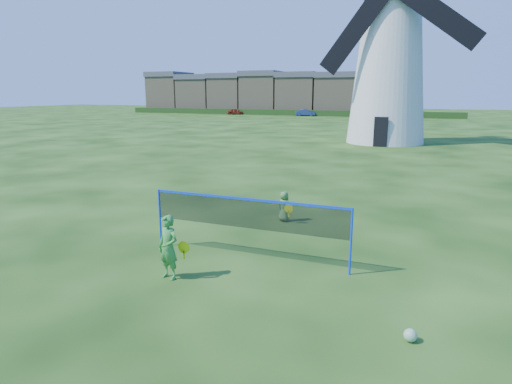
{
  "coord_description": "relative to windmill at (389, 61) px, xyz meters",
  "views": [
    {
      "loc": [
        4.32,
        -9.67,
        4.0
      ],
      "look_at": [
        0.2,
        0.5,
        1.5
      ],
      "focal_mm": 30.65,
      "sensor_mm": 36.0,
      "label": 1
    }
  ],
  "objects": [
    {
      "name": "badminton_net",
      "position": [
        -0.31,
        -27.75,
        -5.28
      ],
      "size": [
        5.05,
        0.05,
        1.55
      ],
      "color": "blue",
      "rests_on": "ground"
    },
    {
      "name": "ground",
      "position": [
        -0.63,
        -27.38,
        -6.42
      ],
      "size": [
        220.0,
        220.0,
        0.0
      ],
      "primitive_type": "plane",
      "color": "black",
      "rests_on": "ground"
    },
    {
      "name": "player_girl",
      "position": [
        -1.45,
        -29.44,
        -5.71
      ],
      "size": [
        0.71,
        0.45,
        1.43
      ],
      "rotation": [
        0.0,
        0.0,
        -0.23
      ],
      "color": "green",
      "rests_on": "ground"
    },
    {
      "name": "play_ball",
      "position": [
        3.61,
        -30.1,
        -6.31
      ],
      "size": [
        0.22,
        0.22,
        0.22
      ],
      "primitive_type": "sphere",
      "color": "green",
      "rests_on": "ground"
    },
    {
      "name": "windmill",
      "position": [
        0.0,
        0.0,
        0.0
      ],
      "size": [
        12.97,
        6.1,
        18.27
      ],
      "color": "white",
      "rests_on": "ground"
    },
    {
      "name": "terraced_houses",
      "position": [
        -27.47,
        44.62,
        -2.47
      ],
      "size": [
        50.78,
        8.4,
        8.18
      ],
      "color": "tan",
      "rests_on": "ground"
    },
    {
      "name": "car_left",
      "position": [
        -30.82,
        38.13,
        -5.88
      ],
      "size": [
        3.42,
        2.48,
        1.08
      ],
      "primitive_type": "imported",
      "rotation": [
        0.0,
        0.0,
        2.0
      ],
      "color": "maroon",
      "rests_on": "ground"
    },
    {
      "name": "player_boy",
      "position": [
        -0.51,
        -24.31,
        -5.94
      ],
      "size": [
        0.64,
        0.47,
        0.96
      ],
      "rotation": [
        0.0,
        0.0,
        2.72
      ],
      "color": "#528741",
      "rests_on": "ground"
    },
    {
      "name": "car_right",
      "position": [
        -17.36,
        38.09,
        -5.85
      ],
      "size": [
        3.66,
        1.84,
        1.15
      ],
      "primitive_type": "imported",
      "rotation": [
        0.0,
        0.0,
        1.76
      ],
      "color": "navy",
      "rests_on": "ground"
    },
    {
      "name": "hedge",
      "position": [
        -22.63,
        38.62,
        -5.92
      ],
      "size": [
        62.0,
        0.8,
        1.0
      ],
      "primitive_type": "cube",
      "color": "#193814",
      "rests_on": "ground"
    }
  ]
}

